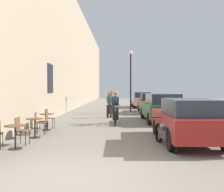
% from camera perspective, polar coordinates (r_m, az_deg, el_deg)
% --- Properties ---
extents(ground_plane, '(88.00, 88.00, 0.00)m').
position_cam_1_polar(ground_plane, '(5.43, -7.38, -17.83)').
color(ground_plane, gray).
extents(building_facade_left, '(0.54, 68.00, 10.37)m').
position_cam_1_polar(building_facade_left, '(19.81, -11.22, 11.34)').
color(building_facade_left, tan).
rests_on(building_facade_left, ground_plane).
extents(cafe_table_near, '(0.64, 0.64, 0.72)m').
position_cam_1_polar(cafe_table_near, '(8.14, -21.18, -7.61)').
color(cafe_table_near, black).
rests_on(cafe_table_near, ground_plane).
extents(cafe_chair_near_toward_wall, '(0.40, 0.40, 0.89)m').
position_cam_1_polar(cafe_chair_near_toward_wall, '(8.71, -20.12, -7.02)').
color(cafe_chair_near_toward_wall, black).
rests_on(cafe_chair_near_toward_wall, ground_plane).
extents(cafe_table_mid, '(0.64, 0.64, 0.72)m').
position_cam_1_polar(cafe_table_mid, '(9.76, -17.17, -6.06)').
color(cafe_table_mid, black).
rests_on(cafe_table_mid, ground_plane).
extents(cafe_chair_mid_toward_street, '(0.43, 0.43, 0.89)m').
position_cam_1_polar(cafe_chair_mid_toward_street, '(10.40, -16.43, -5.61)').
color(cafe_chair_mid_toward_street, black).
rests_on(cafe_chair_mid_toward_street, ground_plane).
extents(cafe_table_far, '(0.64, 0.64, 0.72)m').
position_cam_1_polar(cafe_table_far, '(11.45, -14.66, -4.93)').
color(cafe_table_far, black).
rests_on(cafe_table_far, ground_plane).
extents(cafe_chair_far_toward_street, '(0.39, 0.39, 0.89)m').
position_cam_1_polar(cafe_chair_far_toward_street, '(10.83, -15.19, -5.32)').
color(cafe_chair_far_toward_street, black).
rests_on(cafe_chair_far_toward_street, ground_plane).
extents(cafe_chair_far_toward_wall, '(0.40, 0.40, 0.89)m').
position_cam_1_polar(cafe_chair_far_toward_wall, '(12.01, -14.26, -4.64)').
color(cafe_chair_far_toward_wall, black).
rests_on(cafe_chair_far_toward_wall, ground_plane).
extents(cyclist_on_bicycle, '(0.52, 1.76, 1.74)m').
position_cam_1_polar(cyclist_on_bicycle, '(12.97, 0.78, -2.84)').
color(cyclist_on_bicycle, black).
rests_on(cyclist_on_bicycle, ground_plane).
extents(pedestrian_near, '(0.34, 0.24, 1.68)m').
position_cam_1_polar(pedestrian_near, '(15.80, -0.64, -1.55)').
color(pedestrian_near, '#26262D').
rests_on(pedestrian_near, ground_plane).
extents(pedestrian_mid, '(0.35, 0.26, 1.72)m').
position_cam_1_polar(pedestrian_mid, '(18.31, -0.21, -1.06)').
color(pedestrian_mid, '#26262D').
rests_on(pedestrian_mid, ground_plane).
extents(street_lamp, '(0.32, 0.32, 4.90)m').
position_cam_1_polar(street_lamp, '(20.22, 4.28, 5.24)').
color(street_lamp, black).
rests_on(street_lamp, ground_plane).
extents(parked_car_nearest, '(1.80, 4.19, 1.49)m').
position_cam_1_polar(parked_car_nearest, '(8.85, 16.65, -5.21)').
color(parked_car_nearest, maroon).
rests_on(parked_car_nearest, ground_plane).
extents(parked_car_second, '(1.94, 4.42, 1.56)m').
position_cam_1_polar(parked_car_second, '(14.19, 11.09, -2.50)').
color(parked_car_second, '#23512D').
rests_on(parked_car_second, ground_plane).
extents(parked_car_third, '(1.89, 4.28, 1.50)m').
position_cam_1_polar(parked_car_third, '(19.42, 8.76, -1.49)').
color(parked_car_third, maroon).
rests_on(parked_car_third, ground_plane).
extents(parked_car_fourth, '(1.83, 4.30, 1.53)m').
position_cam_1_polar(parked_car_fourth, '(24.85, 6.74, -0.80)').
color(parked_car_fourth, '#B7B7BC').
rests_on(parked_car_fourth, ground_plane).
extents(parked_motorcycle, '(0.62, 2.14, 0.92)m').
position_cam_1_polar(parked_motorcycle, '(8.06, 12.12, -8.47)').
color(parked_motorcycle, black).
rests_on(parked_motorcycle, ground_plane).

